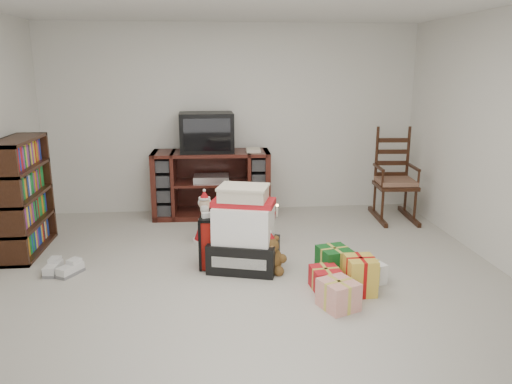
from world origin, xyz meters
TOP-DOWN VIEW (x-y plane):
  - room at (0.00, 0.00)m, footprint 5.01×5.01m
  - tv_stand at (-0.30, 2.20)m, footprint 1.54×0.60m
  - bookshelf at (-2.30, 1.09)m, footprint 0.33×1.00m
  - rocking_chair at (2.07, 1.89)m, footprint 0.55×0.85m
  - gift_pile at (-0.01, 0.36)m, footprint 0.76×0.64m
  - red_suitcase at (-0.23, 0.40)m, footprint 0.42×0.26m
  - stocking at (-0.29, 0.40)m, footprint 0.29×0.20m
  - teddy_bear at (0.24, 0.26)m, footprint 0.24×0.22m
  - santa_figurine at (0.25, 1.04)m, footprint 0.30×0.28m
  - mrs_claus_figurine at (-0.39, 1.18)m, footprint 0.29×0.28m
  - sneaker_pair at (-1.77, 0.40)m, footprint 0.37×0.30m
  - gift_cluster at (0.84, -0.18)m, footprint 0.78×0.89m
  - crt_television at (-0.34, 2.20)m, footprint 0.69×0.51m

SIDE VIEW (x-z plane):
  - sneaker_pair at x=-1.77m, z-range 0.00..0.10m
  - gift_cluster at x=0.84m, z-range 0.00..0.27m
  - teddy_bear at x=0.24m, z-range -0.02..0.34m
  - mrs_claus_figurine at x=-0.39m, z-range -0.07..0.53m
  - santa_figurine at x=0.25m, z-range -0.07..0.54m
  - red_suitcase at x=-0.23m, z-range -0.04..0.57m
  - stocking at x=-0.29m, z-range 0.00..0.58m
  - gift_pile at x=-0.01m, z-range -0.05..0.77m
  - rocking_chair at x=2.07m, z-range -0.20..1.04m
  - tv_stand at x=-0.30m, z-range 0.00..0.87m
  - bookshelf at x=-2.30m, z-range -0.02..1.20m
  - crt_television at x=-0.34m, z-range 0.87..1.37m
  - room at x=0.00m, z-range -0.01..2.51m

